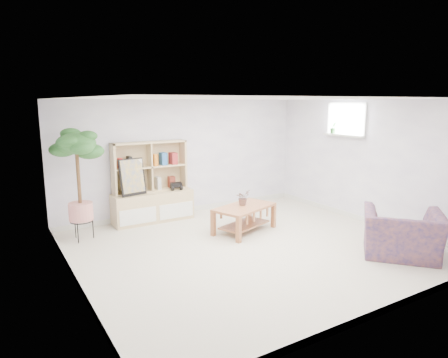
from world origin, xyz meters
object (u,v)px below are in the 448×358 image
storage_unit (152,182)px  coffee_table (244,219)px  armchair (402,231)px  floor_tree (79,185)px

storage_unit → coffee_table: bearing=-51.4°
storage_unit → coffee_table: (1.19, -1.50, -0.55)m
storage_unit → armchair: storage_unit is taller
coffee_table → armchair: size_ratio=1.05×
floor_tree → armchair: floor_tree is taller
floor_tree → armchair: 5.27m
storage_unit → coffee_table: storage_unit is taller
floor_tree → armchair: bearing=-39.6°
floor_tree → storage_unit: bearing=15.8°
storage_unit → floor_tree: floor_tree is taller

